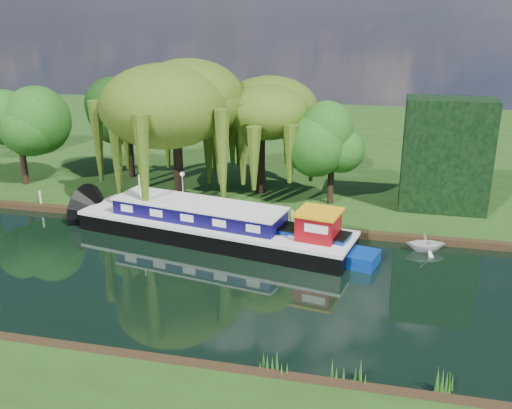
# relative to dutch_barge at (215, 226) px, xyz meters

# --- Properties ---
(ground) EXTENTS (120.00, 120.00, 0.00)m
(ground) POSITION_rel_dutch_barge_xyz_m (-4.40, -5.67, -0.96)
(ground) COLOR black
(far_bank) EXTENTS (120.00, 52.00, 0.45)m
(far_bank) POSITION_rel_dutch_barge_xyz_m (-4.40, 28.33, -0.74)
(far_bank) COLOR #1E3B10
(far_bank) RESTS_ON ground
(dutch_barge) EXTENTS (18.86, 7.47, 3.89)m
(dutch_barge) POSITION_rel_dutch_barge_xyz_m (0.00, 0.00, 0.00)
(dutch_barge) COLOR black
(dutch_barge) RESTS_ON ground
(narrowboat) EXTENTS (12.18, 4.80, 1.76)m
(narrowboat) POSITION_rel_dutch_barge_xyz_m (4.51, -0.54, -0.34)
(narrowboat) COLOR navy
(narrowboat) RESTS_ON ground
(white_cruiser) EXTENTS (2.76, 2.50, 1.28)m
(white_cruiser) POSITION_rel_dutch_barge_xyz_m (13.25, 1.19, -0.96)
(white_cruiser) COLOR silver
(white_cruiser) RESTS_ON ground
(willow_left) EXTENTS (8.28, 8.28, 9.93)m
(willow_left) POSITION_rel_dutch_barge_xyz_m (-4.59, 5.90, 6.70)
(willow_left) COLOR black
(willow_left) RESTS_ON far_bank
(willow_right) EXTENTS (6.64, 6.64, 8.08)m
(willow_right) POSITION_rel_dutch_barge_xyz_m (0.99, 9.10, 5.38)
(willow_right) COLOR black
(willow_right) RESTS_ON far_bank
(tree_far_left) EXTENTS (4.77, 4.77, 7.68)m
(tree_far_left) POSITION_rel_dutch_barge_xyz_m (-18.52, 7.00, 4.75)
(tree_far_left) COLOR black
(tree_far_left) RESTS_ON far_bank
(tree_far_mid) EXTENTS (4.71, 4.71, 7.70)m
(tree_far_mid) POSITION_rel_dutch_barge_xyz_m (-10.86, 11.01, 4.81)
(tree_far_mid) COLOR black
(tree_far_mid) RESTS_ON far_bank
(tree_far_right) EXTENTS (3.99, 3.99, 6.53)m
(tree_far_right) POSITION_rel_dutch_barge_xyz_m (6.61, 7.76, 3.99)
(tree_far_right) COLOR black
(tree_far_right) RESTS_ON far_bank
(conifer_hedge) EXTENTS (6.00, 3.00, 8.00)m
(conifer_hedge) POSITION_rel_dutch_barge_xyz_m (14.60, 8.33, 3.49)
(conifer_hedge) COLOR black
(conifer_hedge) RESTS_ON far_bank
(lamppost) EXTENTS (0.36, 0.36, 2.56)m
(lamppost) POSITION_rel_dutch_barge_xyz_m (-3.90, 4.83, 1.46)
(lamppost) COLOR silver
(lamppost) RESTS_ON far_bank
(mooring_posts) EXTENTS (19.16, 0.16, 1.00)m
(mooring_posts) POSITION_rel_dutch_barge_xyz_m (-4.90, 2.73, -0.01)
(mooring_posts) COLOR silver
(mooring_posts) RESTS_ON far_bank
(reeds_near) EXTENTS (33.70, 1.50, 1.10)m
(reeds_near) POSITION_rel_dutch_barge_xyz_m (2.47, -13.25, -0.41)
(reeds_near) COLOR #235115
(reeds_near) RESTS_ON ground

